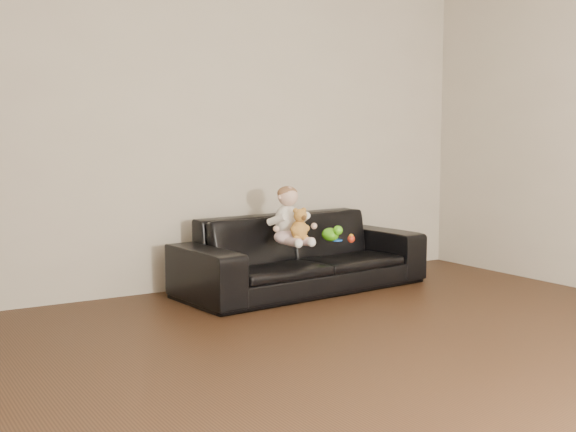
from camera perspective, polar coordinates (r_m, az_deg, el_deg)
floor at (r=3.68m, az=12.72°, el=-12.92°), size 5.50×5.50×0.00m
wall_back at (r=5.78m, az=-6.45°, el=7.18°), size 5.00×0.00×5.00m
sofa at (r=5.69m, az=1.15°, el=-2.94°), size 2.08×0.98×0.59m
baby at (r=5.46m, az=0.07°, el=-0.25°), size 0.31×0.38×0.45m
teddy_bear at (r=5.35m, az=0.93°, el=-0.70°), size 0.13×0.14×0.24m
toy_green at (r=5.68m, az=3.36°, el=-1.47°), size 0.15×0.17×0.11m
toy_rattle at (r=5.62m, az=5.01°, el=-1.82°), size 0.08×0.08×0.06m
toy_blue_disc at (r=5.71m, az=3.88°, el=-1.92°), size 0.11×0.11×0.01m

